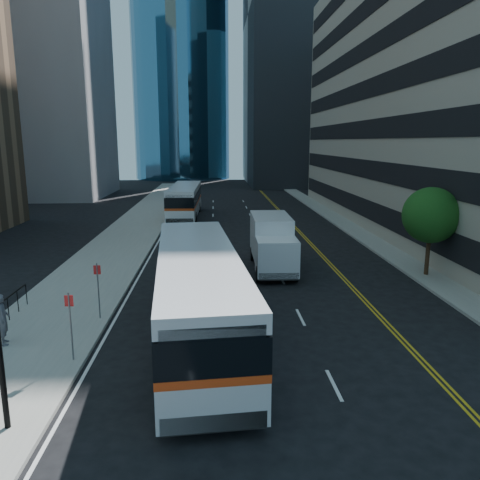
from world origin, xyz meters
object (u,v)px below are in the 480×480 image
at_px(pedestrian, 2,319).
at_px(bus_front, 198,292).
at_px(box_truck, 272,242).
at_px(street_tree, 431,215).
at_px(bus_rear, 185,200).

bearing_deg(pedestrian, bus_front, -111.25).
xyz_separation_m(bus_front, box_truck, (4.19, 10.16, -0.24)).
height_order(street_tree, pedestrian, street_tree).
bearing_deg(bus_front, bus_rear, 89.30).
bearing_deg(bus_rear, bus_front, -84.27).
distance_m(street_tree, bus_rear, 28.05).
bearing_deg(street_tree, bus_front, -148.30).
relative_size(bus_rear, box_truck, 1.87).
bearing_deg(bus_front, street_tree, 26.59).
relative_size(bus_front, bus_rear, 1.11).
distance_m(street_tree, pedestrian, 22.26).
bearing_deg(box_truck, bus_front, -111.64).
relative_size(street_tree, bus_rear, 0.40).
bearing_deg(bus_rear, street_tree, -55.25).
bearing_deg(box_truck, bus_rear, 108.06).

